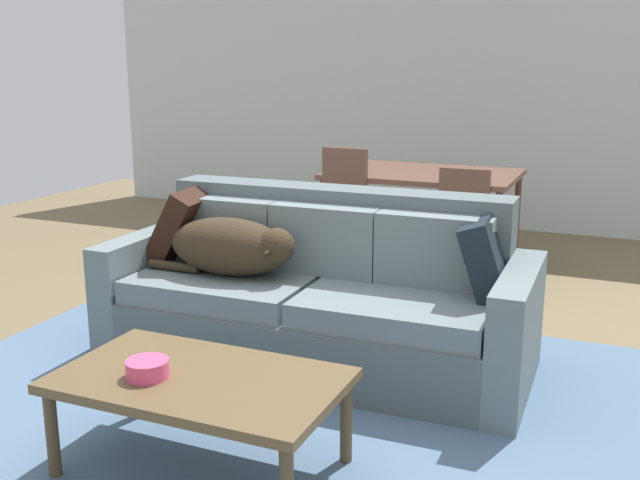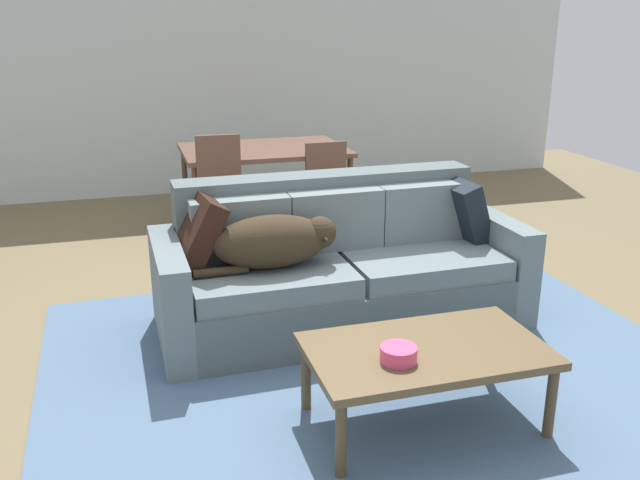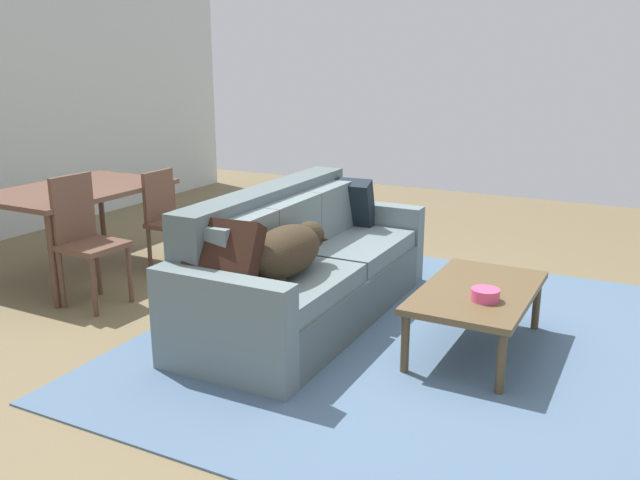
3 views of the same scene
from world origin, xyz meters
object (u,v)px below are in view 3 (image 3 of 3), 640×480
dining_table (77,195)px  bowl_on_coffee_table (485,295)px  coffee_table (477,295)px  dining_chair_near_right (170,216)px  couch (302,270)px  dog_on_left_cushion (287,250)px  throw_pillow_by_left_arm (222,258)px  dining_chair_near_left (85,235)px  throw_pillow_by_right_arm (348,204)px

dining_table → bowl_on_coffee_table: bearing=-92.2°
coffee_table → dining_chair_near_right: dining_chair_near_right is taller
couch → dining_table: couch is taller
dog_on_left_cushion → dining_table: bearing=78.6°
coffee_table → dining_table: (-0.05, 3.37, 0.32)m
throw_pillow_by_left_arm → coffee_table: 1.59m
bowl_on_coffee_table → dining_table: bearing=87.8°
couch → dining_chair_near_left: size_ratio=2.37×
dining_chair_near_left → dining_chair_near_right: size_ratio=1.12×
dog_on_left_cushion → bowl_on_coffee_table: (0.29, -1.18, -0.19)m
bowl_on_coffee_table → dining_chair_near_left: size_ratio=0.17×
throw_pillow_by_right_arm → dining_chair_near_left: dining_chair_near_left is taller
throw_pillow_by_left_arm → dining_chair_near_left: 1.56m
throw_pillow_by_left_arm → dining_chair_near_right: bearing=49.1°
dog_on_left_cushion → dining_chair_near_left: dining_chair_near_left is taller
couch → dog_on_left_cushion: bearing=-162.4°
bowl_on_coffee_table → throw_pillow_by_right_arm: bearing=53.5°
dining_chair_near_left → bowl_on_coffee_table: bearing=-80.5°
throw_pillow_by_left_arm → dog_on_left_cushion: bearing=-22.6°
dining_chair_near_right → bowl_on_coffee_table: bearing=-102.1°
throw_pillow_by_right_arm → dining_table: (-0.90, 2.07, 0.04)m
throw_pillow_by_left_arm → dining_chair_near_left: size_ratio=0.46×
dog_on_left_cushion → coffee_table: dog_on_left_cushion is taller
throw_pillow_by_right_arm → dining_chair_near_right: (-0.46, 1.46, -0.17)m
throw_pillow_by_left_arm → bowl_on_coffee_table: (0.73, -1.36, -0.22)m
throw_pillow_by_left_arm → coffee_table: throw_pillow_by_left_arm is taller
dog_on_left_cushion → throw_pillow_by_right_arm: bearing=8.2°
throw_pillow_by_left_arm → coffee_table: (0.90, -1.27, -0.30)m
dining_chair_near_left → dog_on_left_cushion: bearing=-85.3°
coffee_table → dining_table: bearing=90.8°
couch → bowl_on_coffee_table: 1.34m
dog_on_left_cushion → dining_chair_near_right: 1.88m
coffee_table → bowl_on_coffee_table: bearing=-153.4°
throw_pillow_by_left_arm → throw_pillow_by_right_arm: 1.75m
dining_chair_near_right → dog_on_left_cushion: bearing=-117.9°
throw_pillow_by_left_arm → dining_chair_near_left: dining_chair_near_left is taller
throw_pillow_by_left_arm → bowl_on_coffee_table: bearing=-61.9°
couch → throw_pillow_by_right_arm: size_ratio=5.73×
dining_chair_near_left → dining_chair_near_right: 0.92m
dining_chair_near_right → dining_table: bearing=124.7°
dining_chair_near_left → throw_pillow_by_left_arm: bearing=-101.4°
throw_pillow_by_right_arm → coffee_table: 1.58m
throw_pillow_by_left_arm → dining_chair_near_left: (0.37, 1.51, -0.14)m
couch → dining_chair_near_right: (0.41, 1.52, 0.13)m
couch → dog_on_left_cushion: 0.54m
bowl_on_coffee_table → coffee_table: bearing=26.6°
couch → dining_chair_near_left: bearing=107.2°
coffee_table → dining_chair_near_right: 2.79m
throw_pillow_by_right_arm → bowl_on_coffee_table: (-1.03, -1.39, -0.21)m
throw_pillow_by_right_arm → couch: bearing=-175.9°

